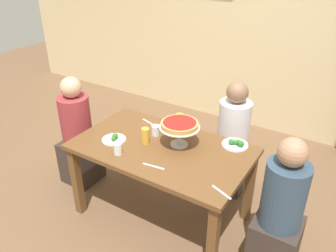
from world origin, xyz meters
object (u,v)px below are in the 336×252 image
beer_glass_amber_tall (179,122)px  diner_head_west (78,139)px  water_glass_clear_near (118,149)px  cutlery_fork_far (149,122)px  beer_glass_amber_short (145,136)px  dining_table (162,157)px  cutlery_fork_near (221,192)px  water_glass_clear_far (156,130)px  diner_head_east (279,217)px  diner_far_right (232,145)px  deep_dish_pizza_stand (180,126)px  salad_plate_far_diner (236,144)px  cutlery_knife_near (154,166)px  salad_plate_near_diner (114,139)px

beer_glass_amber_tall → diner_head_west: bearing=-161.7°
water_glass_clear_near → cutlery_fork_far: water_glass_clear_near is taller
beer_glass_amber_short → cutlery_fork_far: size_ratio=0.78×
dining_table → cutlery_fork_near: size_ratio=8.14×
diner_head_west → water_glass_clear_far: bearing=8.4°
dining_table → diner_head_east: (1.03, -0.02, -0.15)m
diner_far_right → deep_dish_pizza_stand: size_ratio=3.41×
salad_plate_far_diner → diner_head_east: bearing=-35.4°
beer_glass_amber_short → cutlery_fork_near: beer_glass_amber_short is taller
diner_head_west → cutlery_knife_near: (1.12, -0.28, 0.25)m
salad_plate_near_diner → water_glass_clear_near: (0.16, -0.15, 0.03)m
beer_glass_amber_short → diner_far_right: bearing=56.6°
dining_table → deep_dish_pizza_stand: bearing=42.9°
salad_plate_far_diner → beer_glass_amber_short: 0.76m
diner_far_right → deep_dish_pizza_stand: bearing=-21.0°
salad_plate_far_diner → beer_glass_amber_tall: beer_glass_amber_tall is taller
water_glass_clear_far → cutlery_fork_far: 0.25m
diner_far_right → water_glass_clear_far: (-0.50, -0.59, 0.29)m
salad_plate_near_diner → water_glass_clear_far: size_ratio=2.24×
diner_head_west → diner_head_east: size_ratio=1.00×
dining_table → water_glass_clear_far: size_ratio=15.94×
water_glass_clear_near → diner_head_west: bearing=159.8°
diner_far_right → cutlery_fork_far: (-0.68, -0.43, 0.25)m
salad_plate_near_diner → cutlery_knife_near: size_ratio=1.14×
water_glass_clear_far → cutlery_knife_near: size_ratio=0.51×
water_glass_clear_far → dining_table: bearing=-42.0°
diner_head_west → diner_far_right: bearing=27.6°
diner_head_east → cutlery_fork_near: 0.51m
beer_glass_amber_tall → cutlery_fork_near: beer_glass_amber_tall is taller
diner_head_east → diner_far_right: (-0.68, 0.75, 0.00)m
beer_glass_amber_short → cutlery_knife_near: 0.36m
dining_table → diner_head_east: diner_head_east is taller
deep_dish_pizza_stand → salad_plate_near_diner: size_ratio=1.64×
cutlery_fork_near → beer_glass_amber_short: bearing=-175.7°
diner_head_west → diner_head_east: same height
diner_head_east → cutlery_fork_far: bearing=-13.1°
salad_plate_far_diner → cutlery_fork_far: 0.85m
salad_plate_near_diner → cutlery_fork_near: bearing=-7.8°
dining_table → cutlery_knife_near: size_ratio=8.14×
diner_head_west → beer_glass_amber_tall: bearing=18.3°
diner_head_east → salad_plate_far_diner: 0.68m
water_glass_clear_near → cutlery_knife_near: (0.34, 0.01, -0.05)m
water_glass_clear_far → cutlery_fork_near: (0.82, -0.41, -0.04)m
diner_head_west → water_glass_clear_near: diner_head_west is taller
cutlery_knife_near → deep_dish_pizza_stand: bearing=81.8°
cutlery_fork_near → cutlery_fork_far: same height
dining_table → salad_plate_near_diner: (-0.40, -0.13, 0.11)m
salad_plate_far_diner → water_glass_clear_near: 0.97m
water_glass_clear_far → cutlery_knife_near: 0.48m
dining_table → diner_far_right: (0.35, 0.72, -0.15)m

